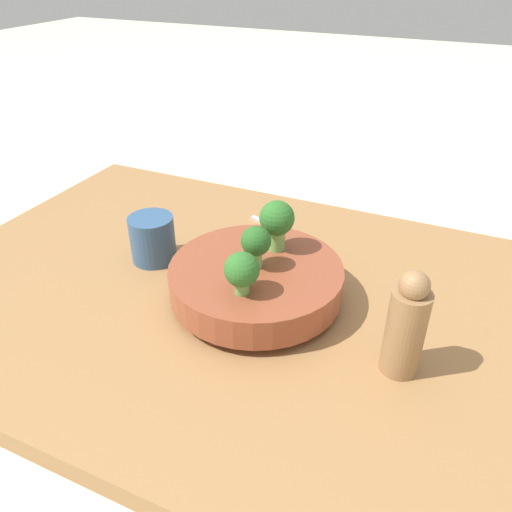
# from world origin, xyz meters

# --- Properties ---
(ground_plane) EXTENTS (6.00, 6.00, 0.00)m
(ground_plane) POSITION_xyz_m (0.00, 0.00, 0.00)
(ground_plane) COLOR beige
(table) EXTENTS (1.15, 0.75, 0.04)m
(table) POSITION_xyz_m (0.00, 0.00, 0.02)
(table) COLOR #9E7042
(table) RESTS_ON ground_plane
(bowl) EXTENTS (0.28, 0.28, 0.06)m
(bowl) POSITION_xyz_m (-0.01, 0.01, 0.07)
(bowl) COLOR brown
(bowl) RESTS_ON table
(broccoli_floret_front) EXTENTS (0.06, 0.06, 0.09)m
(broccoli_floret_front) POSITION_xyz_m (-0.02, -0.06, 0.15)
(broccoli_floret_front) COLOR #7AB256
(broccoli_floret_front) RESTS_ON bowl
(broccoli_floret_center) EXTENTS (0.05, 0.05, 0.07)m
(broccoli_floret_center) POSITION_xyz_m (-0.01, 0.01, 0.14)
(broccoli_floret_center) COLOR #7AB256
(broccoli_floret_center) RESTS_ON bowl
(broccoli_floret_back) EXTENTS (0.05, 0.05, 0.07)m
(broccoli_floret_back) POSITION_xyz_m (-0.02, 0.08, 0.14)
(broccoli_floret_back) COLOR #6BA34C
(broccoli_floret_back) RESTS_ON bowl
(cup) EXTENTS (0.08, 0.08, 0.09)m
(cup) POSITION_xyz_m (0.21, -0.03, 0.08)
(cup) COLOR #33567F
(cup) RESTS_ON table
(pepper_mill) EXTENTS (0.05, 0.05, 0.16)m
(pepper_mill) POSITION_xyz_m (-0.25, 0.07, 0.11)
(pepper_mill) COLOR #997047
(pepper_mill) RESTS_ON table
(fork) EXTENTS (0.17, 0.08, 0.01)m
(fork) POSITION_xyz_m (0.03, -0.21, 0.04)
(fork) COLOR #B2B2B7
(fork) RESTS_ON table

